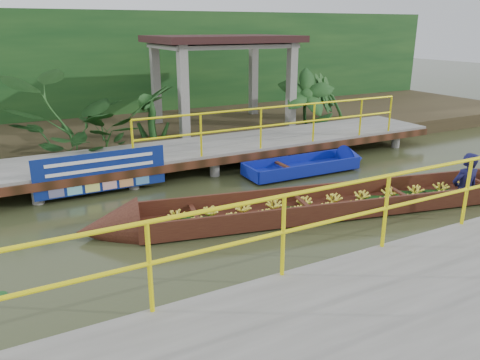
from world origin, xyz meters
name	(u,v)px	position (x,y,z in m)	size (l,w,h in m)	color
ground	(228,222)	(0.00, 0.00, 0.00)	(80.00, 80.00, 0.00)	#2D3219
land_strip	(122,133)	(0.00, 7.50, 0.23)	(30.00, 8.00, 0.45)	#2F2617
far_dock	(165,155)	(0.02, 3.43, 0.48)	(16.00, 2.06, 1.66)	slate
near_dock	(462,308)	(1.00, -4.20, 0.30)	(18.00, 2.40, 1.73)	slate
pavilion	(222,48)	(3.00, 6.30, 2.82)	(4.40, 3.00, 3.00)	slate
foliage_backdrop	(100,70)	(0.00, 10.00, 2.00)	(30.00, 0.80, 4.00)	#133D18
vendor_boat	(367,197)	(2.80, -0.64, 0.23)	(10.45, 3.17, 2.19)	#37140F
moored_blue_boat	(328,164)	(3.78, 1.84, 0.14)	(3.41, 0.98, 0.81)	#0D1A8F
blue_banner	(102,172)	(-1.72, 2.48, 0.56)	(2.73, 0.04, 0.85)	navy
tropical_plants	(145,114)	(0.12, 5.30, 1.18)	(14.18, 1.18, 1.47)	#133D18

